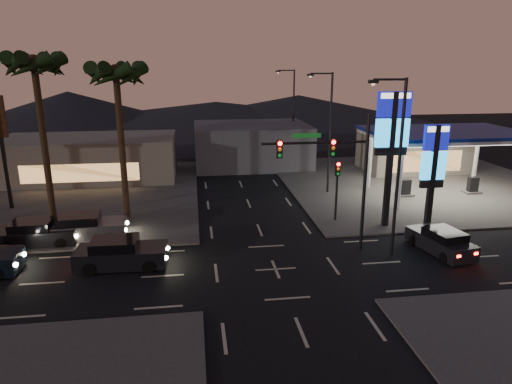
{
  "coord_description": "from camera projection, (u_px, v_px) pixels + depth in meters",
  "views": [
    {
      "loc": [
        -4.12,
        -22.16,
        10.77
      ],
      "look_at": [
        -0.41,
        4.8,
        3.0
      ],
      "focal_mm": 32.0,
      "sensor_mm": 36.0,
      "label": 1
    }
  ],
  "objects": [
    {
      "name": "streetlight_mid",
      "position": [
        328.0,
        126.0,
        37.26
      ],
      "size": [
        2.14,
        0.25,
        10.0
      ],
      "color": "black",
      "rests_on": "ground"
    },
    {
      "name": "suv_station",
      "position": [
        441.0,
        241.0,
        26.66
      ],
      "size": [
        2.57,
        4.54,
        1.43
      ],
      "color": "black",
      "rests_on": "ground"
    },
    {
      "name": "hill_left",
      "position": [
        69.0,
        109.0,
        77.65
      ],
      "size": [
        40.0,
        40.0,
        6.0
      ],
      "primitive_type": "cone",
      "color": "black",
      "rests_on": "ground"
    },
    {
      "name": "ground",
      "position": [
        276.0,
        269.0,
        24.6
      ],
      "size": [
        140.0,
        140.0,
        0.0
      ],
      "primitive_type": "plane",
      "color": "black",
      "rests_on": "ground"
    },
    {
      "name": "car_lane_b_mid",
      "position": [
        37.0,
        234.0,
        27.73
      ],
      "size": [
        4.8,
        2.11,
        1.54
      ],
      "color": "black",
      "rests_on": "ground"
    },
    {
      "name": "streetlight_near",
      "position": [
        396.0,
        158.0,
        24.88
      ],
      "size": [
        2.14,
        0.25,
        10.0
      ],
      "color": "black",
      "rests_on": "ground"
    },
    {
      "name": "car_lane_a_front",
      "position": [
        120.0,
        254.0,
        24.76
      ],
      "size": [
        5.01,
        2.22,
        1.61
      ],
      "color": "black",
      "rests_on": "ground"
    },
    {
      "name": "hill_center",
      "position": [
        216.0,
        113.0,
        81.21
      ],
      "size": [
        60.0,
        60.0,
        4.0
      ],
      "primitive_type": "cone",
      "color": "black",
      "rests_on": "ground"
    },
    {
      "name": "corner_lot_nw",
      "position": [
        51.0,
        196.0,
        37.73
      ],
      "size": [
        24.0,
        24.0,
        0.12
      ],
      "primitive_type": "cube",
      "color": "#47443F",
      "rests_on": "ground"
    },
    {
      "name": "pylon_sign_tall",
      "position": [
        392.0,
        133.0,
        29.2
      ],
      "size": [
        2.2,
        0.35,
        9.0
      ],
      "color": "black",
      "rests_on": "ground"
    },
    {
      "name": "car_lane_b_front",
      "position": [
        84.0,
        228.0,
        28.56
      ],
      "size": [
        5.17,
        2.41,
        1.65
      ],
      "color": "#5A5A5C",
      "rests_on": "ground"
    },
    {
      "name": "traffic_signal_mast",
      "position": [
        336.0,
        165.0,
        25.56
      ],
      "size": [
        6.1,
        0.39,
        8.0
      ],
      "color": "black",
      "rests_on": "ground"
    },
    {
      "name": "building_far_west",
      "position": [
        89.0,
        158.0,
        43.17
      ],
      "size": [
        16.0,
        8.0,
        4.0
      ],
      "primitive_type": "cube",
      "color": "#726B5B",
      "rests_on": "ground"
    },
    {
      "name": "building_far_mid",
      "position": [
        251.0,
        145.0,
        49.03
      ],
      "size": [
        12.0,
        9.0,
        4.4
      ],
      "primitive_type": "cube",
      "color": "#4C4C51",
      "rests_on": "ground"
    },
    {
      "name": "gas_station",
      "position": [
        445.0,
        135.0,
        36.74
      ],
      "size": [
        12.2,
        8.2,
        5.47
      ],
      "color": "silver",
      "rests_on": "ground"
    },
    {
      "name": "palm_b",
      "position": [
        35.0,
        75.0,
        29.08
      ],
      "size": [
        4.41,
        4.41,
        11.46
      ],
      "color": "black",
      "rests_on": "ground"
    },
    {
      "name": "corner_lot_ne",
      "position": [
        416.0,
        183.0,
        41.93
      ],
      "size": [
        24.0,
        24.0,
        0.12
      ],
      "primitive_type": "cube",
      "color": "#47443F",
      "rests_on": "ground"
    },
    {
      "name": "pedestal_signal",
      "position": [
        337.0,
        181.0,
        31.17
      ],
      "size": [
        0.32,
        0.39,
        4.3
      ],
      "color": "black",
      "rests_on": "ground"
    },
    {
      "name": "convenience_store",
      "position": [
        413.0,
        151.0,
        46.42
      ],
      "size": [
        10.0,
        6.0,
        4.0
      ],
      "primitive_type": "cube",
      "color": "#726B5B",
      "rests_on": "ground"
    },
    {
      "name": "palm_a",
      "position": [
        117.0,
        83.0,
        29.88
      ],
      "size": [
        4.41,
        4.41,
        10.86
      ],
      "color": "black",
      "rests_on": "ground"
    },
    {
      "name": "pylon_sign_short",
      "position": [
        434.0,
        162.0,
        29.06
      ],
      "size": [
        1.6,
        0.35,
        7.0
      ],
      "color": "black",
      "rests_on": "ground"
    },
    {
      "name": "streetlight_far",
      "position": [
        292.0,
        109.0,
        50.6
      ],
      "size": [
        2.14,
        0.25,
        10.0
      ],
      "color": "black",
      "rests_on": "ground"
    },
    {
      "name": "hill_right",
      "position": [
        298.0,
        109.0,
        83.04
      ],
      "size": [
        50.0,
        50.0,
        5.0
      ],
      "primitive_type": "cone",
      "color": "black",
      "rests_on": "ground"
    }
  ]
}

